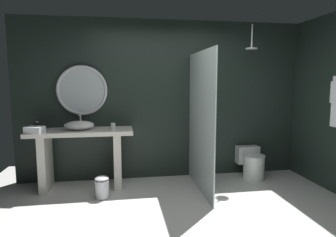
% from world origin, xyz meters
% --- Properties ---
extents(ground_plane, '(5.76, 5.76, 0.00)m').
position_xyz_m(ground_plane, '(0.00, 0.00, 0.00)').
color(ground_plane, silver).
extents(back_wall_panel, '(4.80, 0.10, 2.60)m').
position_xyz_m(back_wall_panel, '(0.00, 1.90, 1.30)').
color(back_wall_panel, '#1E2823').
rests_on(back_wall_panel, ground_plane).
extents(vanity_counter, '(1.53, 0.57, 0.89)m').
position_xyz_m(vanity_counter, '(-1.33, 1.55, 0.58)').
color(vanity_counter, silver).
rests_on(vanity_counter, ground_plane).
extents(vessel_sink, '(0.44, 0.36, 0.22)m').
position_xyz_m(vessel_sink, '(-1.36, 1.57, 0.96)').
color(vessel_sink, white).
rests_on(vessel_sink, vanity_counter).
extents(tumbler_cup, '(0.07, 0.07, 0.10)m').
position_xyz_m(tumbler_cup, '(-0.86, 1.51, 0.94)').
color(tumbler_cup, silver).
rests_on(tumbler_cup, vanity_counter).
extents(soap_dispenser, '(0.06, 0.06, 0.15)m').
position_xyz_m(soap_dispenser, '(-1.95, 1.53, 0.96)').
color(soap_dispenser, black).
rests_on(soap_dispenser, vanity_counter).
extents(round_wall_mirror, '(0.78, 0.05, 0.78)m').
position_xyz_m(round_wall_mirror, '(-1.33, 1.81, 1.48)').
color(round_wall_mirror, silver).
extents(shower_glass_panel, '(0.02, 1.35, 2.04)m').
position_xyz_m(shower_glass_panel, '(0.41, 1.17, 1.02)').
color(shower_glass_panel, silver).
rests_on(shower_glass_panel, ground_plane).
extents(rain_shower_head, '(0.18, 0.18, 0.38)m').
position_xyz_m(rain_shower_head, '(1.32, 1.52, 2.17)').
color(rain_shower_head, silver).
extents(toilet, '(0.39, 0.54, 0.50)m').
position_xyz_m(toilet, '(1.42, 1.56, 0.25)').
color(toilet, white).
rests_on(toilet, ground_plane).
extents(waste_bin, '(0.20, 0.20, 0.31)m').
position_xyz_m(waste_bin, '(-1.02, 1.07, 0.16)').
color(waste_bin, silver).
rests_on(waste_bin, ground_plane).
extents(folded_hand_towel, '(0.27, 0.24, 0.09)m').
position_xyz_m(folded_hand_towel, '(-1.94, 1.36, 0.94)').
color(folded_hand_towel, white).
rests_on(folded_hand_towel, vanity_counter).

